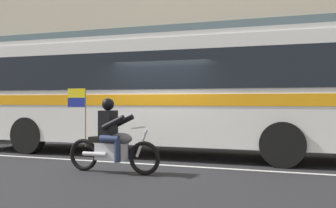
# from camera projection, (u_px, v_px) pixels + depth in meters

# --- Properties ---
(ground_plane) EXTENTS (60.00, 60.00, 0.00)m
(ground_plane) POSITION_uv_depth(u_px,v_px,m) (160.00, 161.00, 10.80)
(ground_plane) COLOR black
(sidewalk_curb) EXTENTS (28.00, 3.80, 0.15)m
(sidewalk_curb) POSITION_uv_depth(u_px,v_px,m) (214.00, 140.00, 15.55)
(sidewalk_curb) COLOR #A39E93
(sidewalk_curb) RESTS_ON ground_plane
(lane_center_stripe) EXTENTS (26.60, 0.14, 0.01)m
(lane_center_stripe) POSITION_uv_depth(u_px,v_px,m) (150.00, 164.00, 10.24)
(lane_center_stripe) COLOR silver
(lane_center_stripe) RESTS_ON ground_plane
(transit_bus) EXTENTS (12.11, 2.68, 3.22)m
(transit_bus) POSITION_uv_depth(u_px,v_px,m) (165.00, 87.00, 12.02)
(transit_bus) COLOR white
(transit_bus) RESTS_ON ground_plane
(motorcycle_with_rider) EXTENTS (2.20, 0.64, 1.78)m
(motorcycle_with_rider) POSITION_uv_depth(u_px,v_px,m) (112.00, 141.00, 9.04)
(motorcycle_with_rider) COLOR black
(motorcycle_with_rider) RESTS_ON ground_plane
(fire_hydrant) EXTENTS (0.22, 0.30, 0.75)m
(fire_hydrant) POSITION_uv_depth(u_px,v_px,m) (276.00, 132.00, 13.48)
(fire_hydrant) COLOR gold
(fire_hydrant) RESTS_ON sidewalk_curb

